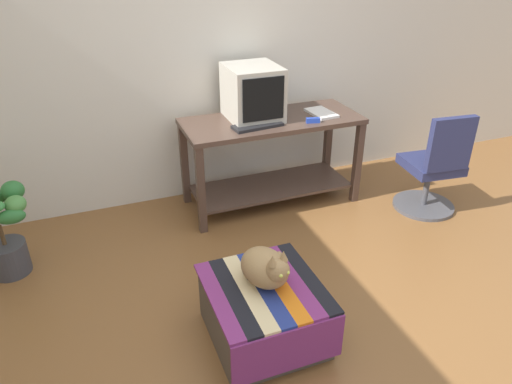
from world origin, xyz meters
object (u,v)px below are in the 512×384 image
Objects in this scene: keyboard at (258,126)px; potted_plant at (4,233)px; book at (321,113)px; office_chair at (434,170)px; desk at (271,146)px; ottoman_with_blanket at (264,312)px; cat at (266,268)px; stapler at (313,120)px; tv_monitor at (253,93)px.

keyboard is 0.61× the size of potted_plant.
office_chair is (0.77, -0.60, -0.40)m from book.
book is at bearing -5.98° from desk.
desk is 1.37m from office_chair.
cat is at bearing 52.35° from ottoman_with_blanket.
keyboard is 0.46m from stapler.
tv_monitor is 1.17× the size of keyboard.
potted_plant is at bearing 106.63° from stapler.
potted_plant is 0.73× the size of office_chair.
cat is at bearing -108.35° from tv_monitor.
potted_plant is 2.42m from stapler.
office_chair is (1.20, -0.65, -0.14)m from desk.
office_chair is at bearing -28.38° from desk.
tv_monitor is 0.29m from keyboard.
tv_monitor is 1.71m from cat.
book is (0.62, 0.09, -0.00)m from keyboard.
desk is 2.13× the size of ottoman_with_blanket.
stapler is at bearing -34.09° from tv_monitor.
tv_monitor is at bearing 164.20° from book.
keyboard is at bearing 96.24° from stapler.
desk is at bearing -28.24° from tv_monitor.
tv_monitor is at bearing 57.87° from cat.
stapler is (0.27, -0.20, 0.27)m from desk.
desk is 3.71× the size of keyboard.
keyboard is 1.53m from office_chair.
keyboard is at bearing 70.17° from ottoman_with_blanket.
book reaches higher than desk.
cat is 0.44× the size of office_chair.
potted_plant is 3.32m from office_chair.
office_chair is (1.85, 0.83, -0.09)m from cat.
stapler reaches higher than desk.
tv_monitor reaches higher than keyboard.
keyboard is at bearing -142.99° from desk.
keyboard reaches higher than cat.
desk reaches higher than cat.
stapler is (2.37, 0.08, 0.47)m from potted_plant.
keyboard is at bearing -101.04° from tv_monitor.
tv_monitor is 1.20× the size of cat.
potted_plant is at bearing -172.35° from desk.
desk is at bearing 7.74° from potted_plant.
desk is 0.48m from tv_monitor.
cat is at bearing -39.48° from potted_plant.
cat is (-0.51, -1.55, -0.51)m from tv_monitor.
book is at bearing -11.86° from tv_monitor.
desk reaches higher than ottoman_with_blanket.
ottoman_with_blanket is 2.07m from office_chair.
book is at bearing 38.91° from cat.
ottoman_with_blanket is (-0.49, -1.37, -0.60)m from keyboard.
keyboard is (-0.04, -0.21, -0.20)m from tv_monitor.
stapler is (0.45, -0.07, 0.01)m from keyboard.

